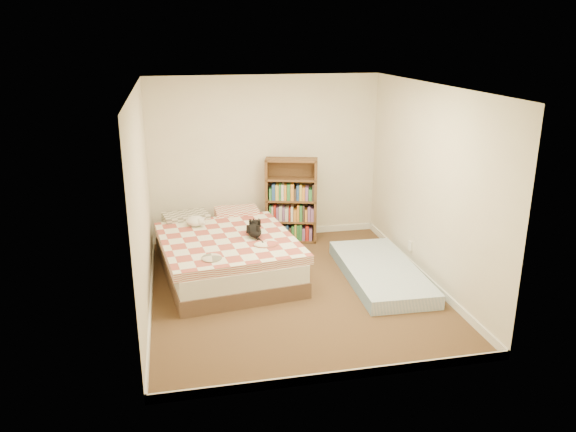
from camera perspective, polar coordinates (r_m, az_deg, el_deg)
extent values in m
cube|color=#4E3921|center=(7.12, 0.51, -7.46)|extent=(3.50, 4.00, 0.01)
cube|color=white|center=(6.45, 0.57, 13.01)|extent=(3.50, 4.00, 0.01)
cube|color=beige|center=(8.59, -2.33, 5.82)|extent=(3.50, 0.01, 2.50)
cube|color=beige|center=(4.85, 5.61, -4.06)|extent=(3.50, 0.01, 2.50)
cube|color=beige|center=(6.55, -14.60, 1.34)|extent=(0.01, 4.00, 2.50)
cube|color=beige|center=(7.24, 14.21, 2.97)|extent=(0.01, 4.00, 2.50)
cube|color=white|center=(8.91, -2.22, -1.75)|extent=(3.50, 0.02, 0.10)
cube|color=white|center=(5.42, 5.18, -15.86)|extent=(3.50, 0.02, 0.10)
cube|color=white|center=(6.97, -13.74, -8.14)|extent=(0.02, 4.00, 0.10)
cube|color=white|center=(7.63, 13.45, -5.76)|extent=(0.02, 4.00, 0.10)
cube|color=white|center=(7.87, 12.34, -2.97)|extent=(0.03, 0.09, 0.13)
cube|color=brown|center=(7.63, -6.32, -4.94)|extent=(1.86, 2.45, 0.20)
cube|color=silver|center=(7.55, -6.38, -3.43)|extent=(1.83, 2.40, 0.23)
cube|color=#B64F43|center=(7.49, -6.43, -2.22)|extent=(1.89, 2.06, 0.11)
cube|color=slate|center=(8.26, -9.61, -0.16)|extent=(0.67, 0.47, 0.17)
cube|color=#B64F43|center=(8.31, -4.45, 0.17)|extent=(0.67, 0.47, 0.17)
cube|color=#512E1C|center=(8.47, -2.11, 1.44)|extent=(0.11, 0.26, 1.30)
cube|color=#512E1C|center=(8.61, 2.74, 1.73)|extent=(0.11, 0.26, 1.30)
cube|color=#512E1C|center=(8.64, 0.17, 1.81)|extent=(0.76, 0.23, 1.30)
cube|color=#512E1C|center=(8.73, 0.33, -2.37)|extent=(0.82, 0.46, 0.03)
cube|color=#512E1C|center=(8.53, 0.34, 1.64)|extent=(0.82, 0.46, 0.03)
cube|color=#512E1C|center=(8.38, 0.34, 5.71)|extent=(0.82, 0.46, 0.03)
cube|color=#7EA8D2|center=(7.49, 9.38, -5.64)|extent=(0.95, 2.00, 0.18)
ellipsoid|color=black|center=(7.35, -3.47, -1.49)|extent=(0.28, 0.45, 0.14)
sphere|color=black|center=(7.56, -3.72, -0.84)|extent=(0.16, 0.16, 0.13)
cone|color=black|center=(7.57, -4.05, -0.39)|extent=(0.05, 0.05, 0.05)
cone|color=black|center=(7.58, -3.49, -0.35)|extent=(0.05, 0.05, 0.05)
cylinder|color=black|center=(7.12, -2.27, -2.44)|extent=(0.10, 0.24, 0.05)
ellipsoid|color=white|center=(7.82, -9.36, -0.50)|extent=(0.27, 0.30, 0.13)
sphere|color=white|center=(7.74, -8.77, -0.56)|extent=(0.12, 0.12, 0.11)
sphere|color=white|center=(7.71, -8.47, -0.71)|extent=(0.05, 0.05, 0.05)
sphere|color=white|center=(7.87, -10.18, -0.54)|extent=(0.07, 0.07, 0.06)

